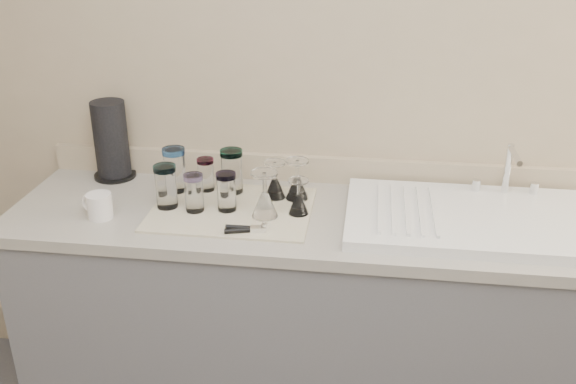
# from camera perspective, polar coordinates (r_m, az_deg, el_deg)

# --- Properties ---
(room_envelope) EXTENTS (3.54, 3.50, 2.52)m
(room_envelope) POSITION_cam_1_polar(r_m,az_deg,el_deg) (0.86, -6.79, 2.37)
(room_envelope) COLOR #515156
(room_envelope) RESTS_ON ground
(counter_unit) EXTENTS (2.06, 0.62, 0.90)m
(counter_unit) POSITION_cam_1_polar(r_m,az_deg,el_deg) (2.44, 1.46, -11.43)
(counter_unit) COLOR slate
(counter_unit) RESTS_ON ground
(sink_unit) EXTENTS (0.82, 0.50, 0.22)m
(sink_unit) POSITION_cam_1_polar(r_m,az_deg,el_deg) (2.22, 15.94, -2.22)
(sink_unit) COLOR white
(sink_unit) RESTS_ON counter_unit
(dish_towel) EXTENTS (0.55, 0.42, 0.01)m
(dish_towel) POSITION_cam_1_polar(r_m,az_deg,el_deg) (2.24, -5.00, -1.53)
(dish_towel) COLOR silver
(dish_towel) RESTS_ON counter_unit
(tumbler_teal) EXTENTS (0.08, 0.08, 0.16)m
(tumbler_teal) POSITION_cam_1_polar(r_m,az_deg,el_deg) (2.37, -10.03, 1.99)
(tumbler_teal) COLOR white
(tumbler_teal) RESTS_ON dish_towel
(tumbler_cyan) EXTENTS (0.06, 0.06, 0.12)m
(tumbler_cyan) POSITION_cam_1_polar(r_m,az_deg,el_deg) (2.36, -7.31, 1.58)
(tumbler_cyan) COLOR white
(tumbler_cyan) RESTS_ON dish_towel
(tumbler_purple) EXTENTS (0.08, 0.08, 0.16)m
(tumbler_purple) POSITION_cam_1_polar(r_m,az_deg,el_deg) (2.33, -5.02, 1.88)
(tumbler_purple) COLOR white
(tumbler_purple) RESTS_ON dish_towel
(tumbler_magenta) EXTENTS (0.08, 0.08, 0.15)m
(tumbler_magenta) POSITION_cam_1_polar(r_m,az_deg,el_deg) (2.25, -10.80, 0.52)
(tumbler_magenta) COLOR white
(tumbler_magenta) RESTS_ON dish_towel
(tumbler_blue) EXTENTS (0.07, 0.07, 0.13)m
(tumbler_blue) POSITION_cam_1_polar(r_m,az_deg,el_deg) (2.20, -8.36, -0.05)
(tumbler_blue) COLOR white
(tumbler_blue) RESTS_ON dish_towel
(tumbler_lavender) EXTENTS (0.07, 0.07, 0.14)m
(tumbler_lavender) POSITION_cam_1_polar(r_m,az_deg,el_deg) (2.20, -5.50, 0.06)
(tumbler_lavender) COLOR white
(tumbler_lavender) RESTS_ON dish_towel
(goblet_back_left) EXTENTS (0.08, 0.08, 0.14)m
(goblet_back_left) POSITION_cam_1_polar(r_m,az_deg,el_deg) (2.29, -1.17, 0.60)
(goblet_back_left) COLOR white
(goblet_back_left) RESTS_ON dish_towel
(goblet_back_right) EXTENTS (0.08, 0.08, 0.15)m
(goblet_back_right) POSITION_cam_1_polar(r_m,az_deg,el_deg) (2.28, 0.81, 0.59)
(goblet_back_right) COLOR white
(goblet_back_right) RESTS_ON dish_towel
(goblet_front_left) EXTENTS (0.09, 0.09, 0.16)m
(goblet_front_left) POSITION_cam_1_polar(r_m,az_deg,el_deg) (2.15, -2.08, -0.83)
(goblet_front_left) COLOR white
(goblet_front_left) RESTS_ON dish_towel
(goblet_front_right) EXTENTS (0.07, 0.07, 0.12)m
(goblet_front_right) POSITION_cam_1_polar(r_m,az_deg,el_deg) (2.17, 0.94, -0.90)
(goblet_front_right) COLOR white
(goblet_front_right) RESTS_ON dish_towel
(can_opener) EXTENTS (0.14, 0.06, 0.02)m
(can_opener) POSITION_cam_1_polar(r_m,az_deg,el_deg) (2.07, -3.77, -3.30)
(can_opener) COLOR silver
(can_opener) RESTS_ON dish_towel
(white_mug) EXTENTS (0.13, 0.11, 0.09)m
(white_mug) POSITION_cam_1_polar(r_m,az_deg,el_deg) (2.25, -16.46, -1.18)
(white_mug) COLOR white
(white_mug) RESTS_ON counter_unit
(paper_towel_roll) EXTENTS (0.16, 0.16, 0.30)m
(paper_towel_roll) POSITION_cam_1_polar(r_m,az_deg,el_deg) (2.54, -15.44, 4.40)
(paper_towel_roll) COLOR black
(paper_towel_roll) RESTS_ON counter_unit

